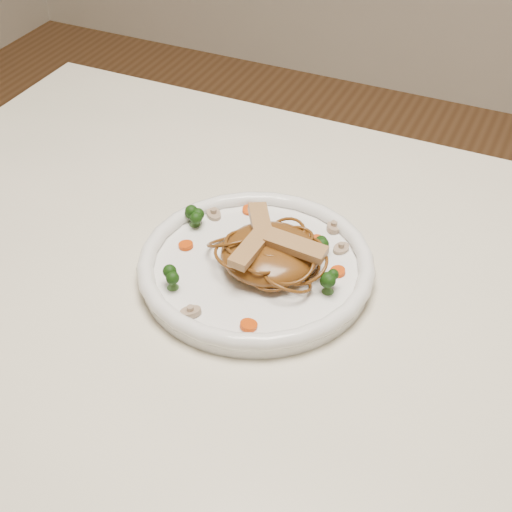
% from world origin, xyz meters
% --- Properties ---
extents(table, '(1.20, 0.80, 0.75)m').
position_xyz_m(table, '(0.00, 0.00, 0.65)').
color(table, beige).
rests_on(table, ground).
extents(plate, '(0.36, 0.36, 0.02)m').
position_xyz_m(plate, '(-0.05, 0.02, 0.76)').
color(plate, white).
rests_on(plate, table).
extents(noodle_mound, '(0.13, 0.13, 0.04)m').
position_xyz_m(noodle_mound, '(-0.04, 0.02, 0.78)').
color(noodle_mound, brown).
rests_on(noodle_mound, plate).
extents(chicken_a, '(0.07, 0.03, 0.01)m').
position_xyz_m(chicken_a, '(-0.01, 0.02, 0.80)').
color(chicken_a, tan).
rests_on(chicken_a, noodle_mound).
extents(chicken_b, '(0.05, 0.07, 0.01)m').
position_xyz_m(chicken_b, '(-0.06, 0.05, 0.80)').
color(chicken_b, tan).
rests_on(chicken_b, noodle_mound).
extents(chicken_c, '(0.02, 0.07, 0.01)m').
position_xyz_m(chicken_c, '(-0.05, -0.00, 0.80)').
color(chicken_c, tan).
rests_on(chicken_c, noodle_mound).
extents(broccoli_0, '(0.03, 0.03, 0.03)m').
position_xyz_m(broccoli_0, '(0.01, 0.07, 0.78)').
color(broccoli_0, '#153E0D').
rests_on(broccoli_0, plate).
extents(broccoli_1, '(0.03, 0.03, 0.03)m').
position_xyz_m(broccoli_1, '(-0.16, 0.05, 0.78)').
color(broccoli_1, '#153E0D').
rests_on(broccoli_1, plate).
extents(broccoli_2, '(0.04, 0.04, 0.03)m').
position_xyz_m(broccoli_2, '(-0.12, -0.06, 0.78)').
color(broccoli_2, '#153E0D').
rests_on(broccoli_2, plate).
extents(broccoli_3, '(0.04, 0.04, 0.03)m').
position_xyz_m(broccoli_3, '(0.04, 0.01, 0.78)').
color(broccoli_3, '#153E0D').
rests_on(broccoli_3, plate).
extents(carrot_0, '(0.02, 0.02, 0.00)m').
position_xyz_m(carrot_0, '(-0.00, 0.08, 0.77)').
color(carrot_0, '#DD4008').
rests_on(carrot_0, plate).
extents(carrot_1, '(0.02, 0.02, 0.00)m').
position_xyz_m(carrot_1, '(-0.14, 0.01, 0.77)').
color(carrot_1, '#DD4008').
rests_on(carrot_1, plate).
extents(carrot_2, '(0.02, 0.02, 0.00)m').
position_xyz_m(carrot_2, '(0.04, 0.04, 0.77)').
color(carrot_2, '#DD4008').
rests_on(carrot_2, plate).
extents(carrot_3, '(0.02, 0.02, 0.00)m').
position_xyz_m(carrot_3, '(-0.10, 0.11, 0.77)').
color(carrot_3, '#DD4008').
rests_on(carrot_3, plate).
extents(carrot_4, '(0.02, 0.02, 0.00)m').
position_xyz_m(carrot_4, '(-0.02, -0.08, 0.77)').
color(carrot_4, '#DD4008').
rests_on(carrot_4, plate).
extents(mushroom_0, '(0.03, 0.03, 0.01)m').
position_xyz_m(mushroom_0, '(-0.08, -0.09, 0.77)').
color(mushroom_0, '#C6B095').
rests_on(mushroom_0, plate).
extents(mushroom_1, '(0.03, 0.03, 0.01)m').
position_xyz_m(mushroom_1, '(0.03, 0.08, 0.77)').
color(mushroom_1, '#C6B095').
rests_on(mushroom_1, plate).
extents(mushroom_2, '(0.03, 0.03, 0.01)m').
position_xyz_m(mushroom_2, '(-0.14, 0.08, 0.77)').
color(mushroom_2, '#C6B095').
rests_on(mushroom_2, plate).
extents(mushroom_3, '(0.03, 0.03, 0.01)m').
position_xyz_m(mushroom_3, '(0.01, 0.12, 0.77)').
color(mushroom_3, '#C6B095').
rests_on(mushroom_3, plate).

